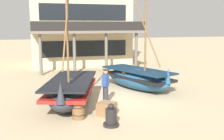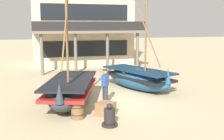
{
  "view_description": "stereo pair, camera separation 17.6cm",
  "coord_description": "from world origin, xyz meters",
  "px_view_note": "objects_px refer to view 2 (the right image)",
  "views": [
    {
      "loc": [
        -3.98,
        -12.58,
        3.76
      ],
      "look_at": [
        0.0,
        1.0,
        1.4
      ],
      "focal_mm": 44.04,
      "sensor_mm": 36.0,
      "label": 1
    },
    {
      "loc": [
        -3.81,
        -12.63,
        3.76
      ],
      "look_at": [
        0.0,
        1.0,
        1.4
      ],
      "focal_mm": 44.04,
      "sensor_mm": 36.0,
      "label": 2
    }
  ],
  "objects_px": {
    "fisherman_by_hull": "(105,87)",
    "capstan_winch": "(110,117)",
    "cargo_crate": "(106,109)",
    "fishing_boat_near_left": "(138,78)",
    "harbor_building_main": "(80,14)",
    "fishing_boat_centre_large": "(71,91)",
    "wooden_barrel": "(78,110)"
  },
  "relations": [
    {
      "from": "fishing_boat_centre_large",
      "to": "cargo_crate",
      "type": "distance_m",
      "value": 2.34
    },
    {
      "from": "fishing_boat_near_left",
      "to": "capstan_winch",
      "type": "distance_m",
      "value": 6.13
    },
    {
      "from": "fisherman_by_hull",
      "to": "harbor_building_main",
      "type": "distance_m",
      "value": 14.66
    },
    {
      "from": "harbor_building_main",
      "to": "fishing_boat_centre_large",
      "type": "bearing_deg",
      "value": -101.1
    },
    {
      "from": "fisherman_by_hull",
      "to": "wooden_barrel",
      "type": "relative_size",
      "value": 2.41
    },
    {
      "from": "fisherman_by_hull",
      "to": "harbor_building_main",
      "type": "xyz_separation_m",
      "value": [
        1.11,
        14.09,
        3.93
      ]
    },
    {
      "from": "fisherman_by_hull",
      "to": "capstan_winch",
      "type": "height_order",
      "value": "fisherman_by_hull"
    },
    {
      "from": "fisherman_by_hull",
      "to": "cargo_crate",
      "type": "distance_m",
      "value": 1.76
    },
    {
      "from": "fishing_boat_centre_large",
      "to": "cargo_crate",
      "type": "bearing_deg",
      "value": -58.6
    },
    {
      "from": "cargo_crate",
      "to": "harbor_building_main",
      "type": "distance_m",
      "value": 16.41
    },
    {
      "from": "fisherman_by_hull",
      "to": "cargo_crate",
      "type": "bearing_deg",
      "value": -103.39
    },
    {
      "from": "harbor_building_main",
      "to": "wooden_barrel",
      "type": "bearing_deg",
      "value": -99.67
    },
    {
      "from": "fishing_boat_near_left",
      "to": "fishing_boat_centre_large",
      "type": "distance_m",
      "value": 4.67
    },
    {
      "from": "harbor_building_main",
      "to": "fisherman_by_hull",
      "type": "bearing_deg",
      "value": -94.51
    },
    {
      "from": "fisherman_by_hull",
      "to": "capstan_winch",
      "type": "distance_m",
      "value": 2.93
    },
    {
      "from": "wooden_barrel",
      "to": "harbor_building_main",
      "type": "distance_m",
      "value": 16.61
    },
    {
      "from": "fishing_boat_centre_large",
      "to": "wooden_barrel",
      "type": "height_order",
      "value": "fishing_boat_centre_large"
    },
    {
      "from": "capstan_winch",
      "to": "cargo_crate",
      "type": "distance_m",
      "value": 1.22
    },
    {
      "from": "fishing_boat_near_left",
      "to": "cargo_crate",
      "type": "bearing_deg",
      "value": -126.4
    },
    {
      "from": "cargo_crate",
      "to": "harbor_building_main",
      "type": "relative_size",
      "value": 0.07
    },
    {
      "from": "fishing_boat_centre_large",
      "to": "fisherman_by_hull",
      "type": "relative_size",
      "value": 3.78
    },
    {
      "from": "fisherman_by_hull",
      "to": "harbor_building_main",
      "type": "height_order",
      "value": "harbor_building_main"
    },
    {
      "from": "fishing_boat_near_left",
      "to": "harbor_building_main",
      "type": "distance_m",
      "value": 12.46
    },
    {
      "from": "fishing_boat_near_left",
      "to": "capstan_winch",
      "type": "xyz_separation_m",
      "value": [
        -3.14,
        -5.25,
        -0.32
      ]
    },
    {
      "from": "cargo_crate",
      "to": "harbor_building_main",
      "type": "xyz_separation_m",
      "value": [
        1.5,
        15.71,
        4.48
      ]
    },
    {
      "from": "cargo_crate",
      "to": "capstan_winch",
      "type": "bearing_deg",
      "value": -97.61
    },
    {
      "from": "fishing_boat_centre_large",
      "to": "capstan_winch",
      "type": "distance_m",
      "value": 3.36
    },
    {
      "from": "fishing_boat_near_left",
      "to": "wooden_barrel",
      "type": "bearing_deg",
      "value": -135.38
    },
    {
      "from": "harbor_building_main",
      "to": "cargo_crate",
      "type": "bearing_deg",
      "value": -95.44
    },
    {
      "from": "fishing_boat_centre_large",
      "to": "harbor_building_main",
      "type": "xyz_separation_m",
      "value": [
        2.7,
        13.75,
        4.08
      ]
    },
    {
      "from": "wooden_barrel",
      "to": "harbor_building_main",
      "type": "xyz_separation_m",
      "value": [
        2.69,
        15.79,
        4.41
      ]
    },
    {
      "from": "wooden_barrel",
      "to": "cargo_crate",
      "type": "xyz_separation_m",
      "value": [
        1.19,
        0.08,
        -0.07
      ]
    }
  ]
}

